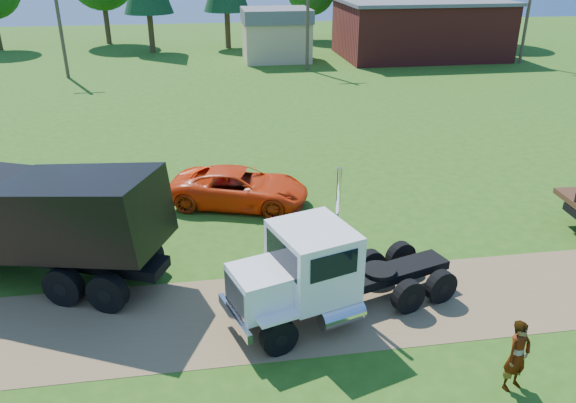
{
  "coord_description": "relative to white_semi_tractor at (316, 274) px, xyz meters",
  "views": [
    {
      "loc": [
        -3.3,
        -13.52,
        9.79
      ],
      "look_at": [
        -0.5,
        4.31,
        1.6
      ],
      "focal_mm": 35.0,
      "sensor_mm": 36.0,
      "label": 1
    }
  ],
  "objects": [
    {
      "name": "spectator_b",
      "position": [
        -5.4,
        5.65,
        -0.64
      ],
      "size": [
        0.84,
        0.68,
        1.63
      ],
      "primitive_type": "imported",
      "rotation": [
        0.0,
        0.0,
        3.07
      ],
      "color": "#999999",
      "rests_on": "ground"
    },
    {
      "name": "utility_poles",
      "position": [
        6.45,
        35.34,
        3.25
      ],
      "size": [
        42.2,
        0.28,
        9.0
      ],
      "color": "#483A29",
      "rests_on": "ground"
    },
    {
      "name": "ground",
      "position": [
        0.45,
        0.34,
        -1.46
      ],
      "size": [
        140.0,
        140.0,
        0.0
      ],
      "primitive_type": "plane",
      "color": "#295512",
      "rests_on": "ground"
    },
    {
      "name": "spectator_a",
      "position": [
        4.18,
        -3.55,
        -0.51
      ],
      "size": [
        0.8,
        0.66,
        1.9
      ],
      "primitive_type": "imported",
      "rotation": [
        0.0,
        0.0,
        0.35
      ],
      "color": "#999999",
      "rests_on": "ground"
    },
    {
      "name": "dirt_track",
      "position": [
        0.45,
        0.34,
        -1.45
      ],
      "size": [
        120.0,
        4.2,
        0.01
      ],
      "primitive_type": "cube",
      "color": "brown",
      "rests_on": "ground"
    },
    {
      "name": "orange_pickup",
      "position": [
        -1.51,
        8.13,
        -0.68
      ],
      "size": [
        6.12,
        4.16,
        1.56
      ],
      "primitive_type": "imported",
      "rotation": [
        0.0,
        0.0,
        1.26
      ],
      "color": "red",
      "rests_on": "ground"
    },
    {
      "name": "tan_shed",
      "position": [
        4.45,
        40.34,
        0.96
      ],
      "size": [
        6.2,
        5.4,
        4.7
      ],
      "color": "tan",
      "rests_on": "ground"
    },
    {
      "name": "white_semi_tractor",
      "position": [
        0.0,
        0.0,
        0.0
      ],
      "size": [
        7.21,
        4.19,
        4.27
      ],
      "rotation": [
        0.0,
        0.0,
        0.3
      ],
      "color": "black",
      "rests_on": "ground"
    },
    {
      "name": "brick_building",
      "position": [
        18.45,
        40.34,
        1.2
      ],
      "size": [
        15.4,
        10.4,
        5.3
      ],
      "color": "maroon",
      "rests_on": "ground"
    },
    {
      "name": "black_dump_truck",
      "position": [
        -8.08,
        3.41,
        0.66
      ],
      "size": [
        8.94,
        5.7,
        3.85
      ],
      "rotation": [
        0.0,
        0.0,
        -0.39
      ],
      "color": "black",
      "rests_on": "ground"
    }
  ]
}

